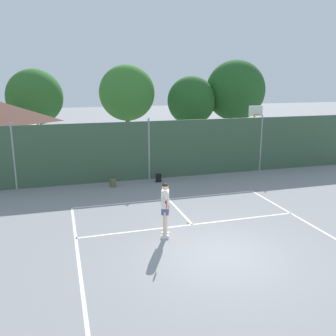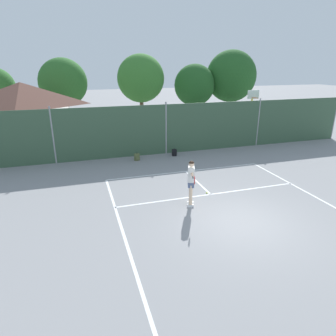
{
  "view_description": "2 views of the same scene",
  "coord_description": "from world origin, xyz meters",
  "px_view_note": "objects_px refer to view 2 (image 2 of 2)",
  "views": [
    {
      "loc": [
        -4.39,
        -9.21,
        5.15
      ],
      "look_at": [
        -0.19,
        4.91,
        1.55
      ],
      "focal_mm": 39.44,
      "sensor_mm": 36.0,
      "label": 1
    },
    {
      "loc": [
        -5.24,
        -8.03,
        5.29
      ],
      "look_at": [
        -1.63,
        3.43,
        1.05
      ],
      "focal_mm": 31.59,
      "sensor_mm": 36.0,
      "label": 2
    }
  ],
  "objects_px": {
    "tennis_player": "(191,179)",
    "backpack_black": "(174,153)",
    "tennis_ball": "(207,193)",
    "basketball_hoop": "(252,108)",
    "backpack_olive": "(137,157)"
  },
  "relations": [
    {
      "from": "basketball_hoop",
      "to": "backpack_black",
      "type": "distance_m",
      "value": 7.43
    },
    {
      "from": "basketball_hoop",
      "to": "tennis_player",
      "type": "distance_m",
      "value": 12.22
    },
    {
      "from": "tennis_player",
      "to": "backpack_black",
      "type": "height_order",
      "value": "tennis_player"
    },
    {
      "from": "basketball_hoop",
      "to": "backpack_olive",
      "type": "bearing_deg",
      "value": -163.97
    },
    {
      "from": "tennis_ball",
      "to": "backpack_olive",
      "type": "bearing_deg",
      "value": 109.31
    },
    {
      "from": "tennis_player",
      "to": "tennis_ball",
      "type": "xyz_separation_m",
      "value": [
        1.1,
        0.85,
        -1.08
      ]
    },
    {
      "from": "backpack_olive",
      "to": "backpack_black",
      "type": "relative_size",
      "value": 1.0
    },
    {
      "from": "tennis_player",
      "to": "backpack_olive",
      "type": "height_order",
      "value": "tennis_player"
    },
    {
      "from": "tennis_player",
      "to": "backpack_olive",
      "type": "distance_m",
      "value": 6.47
    },
    {
      "from": "basketball_hoop",
      "to": "backpack_black",
      "type": "relative_size",
      "value": 7.67
    },
    {
      "from": "tennis_ball",
      "to": "backpack_olive",
      "type": "xyz_separation_m",
      "value": [
        -1.92,
        5.49,
        0.16
      ]
    },
    {
      "from": "basketball_hoop",
      "to": "tennis_ball",
      "type": "distance_m",
      "value": 11.03
    },
    {
      "from": "tennis_player",
      "to": "tennis_ball",
      "type": "height_order",
      "value": "tennis_player"
    },
    {
      "from": "backpack_black",
      "to": "tennis_ball",
      "type": "bearing_deg",
      "value": -94.37
    },
    {
      "from": "tennis_ball",
      "to": "tennis_player",
      "type": "bearing_deg",
      "value": -142.18
    }
  ]
}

